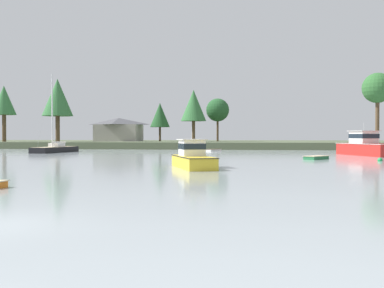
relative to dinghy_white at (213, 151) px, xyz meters
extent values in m
cube|color=#4C563D|center=(-1.40, 28.52, 0.51)|extent=(201.01, 41.92, 1.27)
cube|color=white|center=(0.00, 0.00, -0.03)|extent=(2.46, 2.92, 0.46)
cube|color=brown|center=(0.00, 0.00, 0.21)|extent=(2.60, 3.06, 0.05)
cube|color=tan|center=(0.00, 0.00, 0.17)|extent=(0.92, 0.63, 0.03)
cube|color=black|center=(-22.72, -7.72, -0.01)|extent=(3.69, 9.53, 1.34)
cube|color=#CCB78E|center=(-22.72, -7.72, 0.69)|extent=(3.32, 8.94, 0.04)
cube|color=silver|center=(-22.67, -7.26, 0.98)|extent=(1.87, 2.23, 0.56)
cylinder|color=silver|center=(-22.82, -8.45, 6.02)|extent=(0.19, 0.19, 10.63)
cylinder|color=silver|center=(-22.58, -6.61, 1.36)|extent=(0.61, 3.70, 0.15)
cylinder|color=silver|center=(-22.58, -6.61, 1.41)|extent=(0.56, 3.33, 0.14)
cylinder|color=#999999|center=(-23.05, -10.29, 6.00)|extent=(0.48, 3.70, 10.59)
cube|color=#236B3D|center=(12.69, -22.54, -0.02)|extent=(2.81, 3.04, 0.49)
cube|color=#C6B289|center=(12.69, -22.54, 0.23)|extent=(2.96, 3.20, 0.05)
cube|color=tan|center=(12.69, -22.54, 0.19)|extent=(0.93, 0.77, 0.03)
cube|color=gold|center=(1.61, -36.71, 0.08)|extent=(4.27, 6.83, 1.41)
cone|color=gold|center=(0.45, -33.67, 0.08)|extent=(2.40, 2.37, 1.88)
cube|color=black|center=(1.61, -36.71, 0.76)|extent=(4.39, 6.98, 0.05)
cube|color=silver|center=(1.44, -36.27, 1.40)|extent=(2.32, 2.60, 1.22)
cube|color=#19232D|center=(1.44, -36.27, 1.52)|extent=(2.37, 2.65, 0.44)
cube|color=beige|center=(1.44, -36.27, 2.04)|extent=(2.66, 2.93, 0.06)
cylinder|color=silver|center=(1.44, -36.27, 2.57)|extent=(0.03, 0.03, 0.99)
cube|color=#196B70|center=(24.99, -0.36, -0.05)|extent=(2.57, 1.46, 0.35)
cube|color=#C6B289|center=(24.99, -0.36, 0.13)|extent=(2.68, 1.56, 0.05)
cube|color=tan|center=(24.99, -0.36, 0.09)|extent=(0.23, 0.97, 0.03)
cube|color=#B2231E|center=(20.25, -12.33, 0.21)|extent=(5.99, 9.88, 2.31)
cone|color=#B2231E|center=(18.62, -7.89, 0.21)|extent=(3.36, 3.39, 2.61)
cube|color=silver|center=(20.25, -12.33, 1.34)|extent=(6.16, 10.09, 0.05)
cube|color=silver|center=(20.01, -11.69, 2.14)|extent=(3.21, 3.62, 1.54)
cube|color=#19232D|center=(20.01, -11.69, 2.29)|extent=(3.28, 3.69, 0.55)
cube|color=beige|center=(20.01, -11.69, 2.94)|extent=(3.69, 4.09, 0.06)
cylinder|color=silver|center=(20.01, -11.69, 3.48)|extent=(0.03, 0.03, 1.03)
sphere|color=#1E8C47|center=(18.38, -25.02, -0.04)|extent=(0.48, 0.48, 0.48)
torus|color=#333338|center=(18.38, -25.02, 0.24)|extent=(0.12, 0.12, 0.02)
cylinder|color=brown|center=(27.45, 10.19, 5.27)|extent=(0.66, 0.66, 8.25)
sphere|color=#2D602D|center=(27.45, 10.19, 10.56)|extent=(5.19, 5.19, 5.19)
cylinder|color=brown|center=(-43.38, 13.87, 5.52)|extent=(0.79, 0.79, 8.76)
cone|color=#336B38|center=(-43.38, 13.87, 9.49)|extent=(4.78, 4.78, 5.85)
cylinder|color=brown|center=(-1.31, 26.38, 3.96)|extent=(0.46, 0.46, 5.64)
sphere|color=#235128|center=(-1.31, 26.38, 7.90)|extent=(4.98, 4.98, 4.98)
cylinder|color=brown|center=(-6.13, 22.97, 4.67)|extent=(0.68, 0.68, 7.06)
cone|color=#336B38|center=(-6.13, 22.97, 8.71)|extent=(5.36, 5.36, 6.55)
cylinder|color=brown|center=(-13.97, 26.10, 3.71)|extent=(0.47, 0.47, 5.13)
cone|color=#235128|center=(-13.97, 26.10, 6.89)|extent=(4.34, 4.34, 5.30)
cylinder|color=brown|center=(-32.53, 14.91, 5.37)|extent=(0.85, 0.85, 8.46)
cone|color=#336B38|center=(-32.53, 14.91, 10.02)|extent=(6.08, 6.08, 7.44)
cube|color=#9E998E|center=(-22.73, 24.30, 2.95)|extent=(9.30, 6.89, 3.61)
pyramid|color=#47474C|center=(-22.73, 24.30, 5.48)|extent=(10.04, 7.44, 1.45)
camera|label=1|loc=(6.02, -70.49, 2.34)|focal=41.97mm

